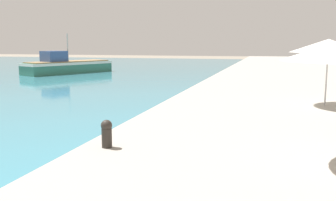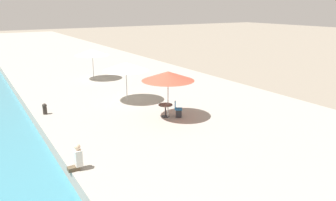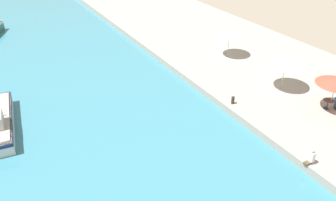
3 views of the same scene
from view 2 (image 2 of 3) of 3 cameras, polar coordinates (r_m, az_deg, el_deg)
The scene contains 8 objects.
quay_promenade at distance 42.23m, azimuth -16.60°, elevation 6.75°, with size 16.00×90.00×0.63m.
cafe_umbrella_pink at distance 18.05m, azimuth 0.00°, elevation 4.30°, with size 2.93×2.93×2.67m.
cafe_umbrella_white at distance 21.53m, azimuth -7.34°, elevation 5.91°, with size 3.01×3.01×2.60m.
cafe_umbrella_striped at distance 28.82m, azimuth -13.07°, elevation 8.18°, with size 2.87×2.87×2.57m.
cafe_table at distance 18.60m, azimuth -0.44°, elevation -1.31°, with size 0.80×0.80×0.74m.
cafe_chair_left at distance 18.66m, azimuth 1.78°, elevation -1.93°, with size 0.58×0.57×0.91m.
person_at_quay at distance 13.28m, azimuth -15.56°, elevation -9.70°, with size 0.56×0.36×1.05m.
mooring_bollard at distance 20.44m, azimuth -20.68°, elevation -1.31°, with size 0.26×0.26×0.65m.
Camera 2 is at (-2.74, -3.33, 6.76)m, focal length 35.00 mm.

